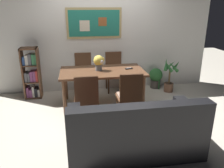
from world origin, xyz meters
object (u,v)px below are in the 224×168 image
Objects in this scene: potted_palm at (170,77)px; dining_chair_far_left at (83,69)px; dining_chair_far_right at (114,68)px; bookshelf at (32,74)px; tv_remote at (129,69)px; flower_vase at (99,62)px; leather_couch at (135,133)px; dining_table at (102,75)px; potted_ivy at (156,77)px; dining_chair_near_left at (86,96)px; dining_chair_near_right at (130,94)px.

dining_chair_far_left is at bearing 169.32° from potted_palm.
dining_chair_far_right is at bearing -2.43° from dining_chair_far_left.
bookshelf reaches higher than tv_remote.
flower_vase reaches higher than dining_chair_far_right.
dining_table is at bearing 97.85° from leather_couch.
potted_palm is at bearing -54.11° from potted_ivy.
tv_remote reaches higher than dining_table.
potted_palm is (1.41, 2.15, 0.06)m from leather_couch.
dining_chair_near_left is 0.73m from dining_chair_near_right.
tv_remote is (2.02, -0.61, 0.20)m from bookshelf.
bookshelf is at bearing 141.70° from dining_chair_near_right.
dining_chair_far_right is (0.74, 1.64, 0.00)m from dining_chair_near_left.
dining_chair_near_right is at bearing -38.30° from bookshelf.
dining_chair_far_left is at bearing 177.57° from dining_chair_far_right.
dining_table is 0.27m from flower_vase.
dining_chair_far_left reaches higher than potted_ivy.
dining_chair_near_right is (0.36, -0.83, -0.11)m from dining_table.
flower_vase reaches higher than dining_chair_near_right.
tv_remote is (0.31, 1.71, 0.43)m from leather_couch.
leather_couch is at bearing -53.65° from bookshelf.
leather_couch is (-0.13, -0.87, -0.23)m from dining_chair_near_right.
dining_chair_near_right reaches higher than dining_table.
leather_couch reaches higher than potted_ivy.
dining_table is 1.82× the size of dining_chair_near_left.
dining_chair_far_left reaches higher than tv_remote.
dining_chair_near_left is 1.00× the size of dining_chair_far_right.
tv_remote is (0.61, -0.00, -0.16)m from flower_vase.
flower_vase reaches higher than potted_palm.
dining_chair_near_left is (-0.37, -0.83, -0.11)m from dining_table.
bookshelf is (-1.84, -0.18, -0.00)m from dining_chair_far_right.
dining_chair_near_right is 0.51× the size of leather_couch.
dining_chair_near_left is at bearing -113.76° from dining_table.
potted_palm is 4.97× the size of tv_remote.
dining_chair_far_right is 0.97m from flower_vase.
dining_table is 5.49× the size of flower_vase.
dining_chair_near_right is (-0.01, -1.63, 0.00)m from dining_chair_far_right.
dining_chair_near_right is 0.90m from leather_couch.
dining_chair_far_left reaches higher than leather_couch.
bookshelf is 1.99× the size of potted_ivy.
bookshelf is 3.69× the size of flower_vase.
dining_chair_far_right is 3.01× the size of flower_vase.
dining_chair_near_right is at bearing -66.24° from dining_table.
potted_ivy is 0.70× the size of potted_palm.
flower_vase is (0.30, 0.85, 0.37)m from dining_chair_near_left.
bookshelf is at bearing -169.24° from dining_chair_far_left.
dining_chair_far_left is 2.03m from potted_palm.
potted_palm is 1.24m from tv_remote.
dining_chair_near_left and dining_chair_far_right have the same top height.
dining_chair_near_left is at bearing -138.03° from potted_ivy.
leather_couch is at bearing -82.15° from dining_table.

